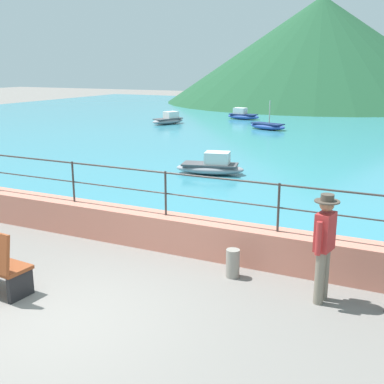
{
  "coord_description": "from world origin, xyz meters",
  "views": [
    {
      "loc": [
        4.56,
        -5.02,
        3.61
      ],
      "look_at": [
        0.34,
        3.7,
        1.1
      ],
      "focal_mm": 45.77,
      "sensor_mm": 36.0,
      "label": 1
    }
  ],
  "objects_px": {
    "boat_5": "(211,166)",
    "bollard": "(233,263)",
    "boat_6": "(169,120)",
    "boat_2": "(268,126)",
    "person_walking": "(324,243)",
    "boat_0": "(243,115)"
  },
  "relations": [
    {
      "from": "boat_5",
      "to": "boat_6",
      "type": "bearing_deg",
      "value": 124.09
    },
    {
      "from": "boat_0",
      "to": "boat_6",
      "type": "xyz_separation_m",
      "value": [
        -3.21,
        -4.63,
        0.0
      ]
    },
    {
      "from": "boat_6",
      "to": "boat_2",
      "type": "bearing_deg",
      "value": 0.4
    },
    {
      "from": "boat_5",
      "to": "boat_0",
      "type": "bearing_deg",
      "value": 106.65
    },
    {
      "from": "person_walking",
      "to": "boat_5",
      "type": "xyz_separation_m",
      "value": [
        -5.19,
        7.56,
        -0.65
      ]
    },
    {
      "from": "boat_2",
      "to": "boat_5",
      "type": "xyz_separation_m",
      "value": [
        1.84,
        -12.23,
        0.07
      ]
    },
    {
      "from": "bollard",
      "to": "boat_5",
      "type": "relative_size",
      "value": 0.21
    },
    {
      "from": "boat_2",
      "to": "bollard",
      "type": "bearing_deg",
      "value": -74.41
    },
    {
      "from": "person_walking",
      "to": "bollard",
      "type": "xyz_separation_m",
      "value": [
        -1.58,
        0.26,
        -0.72
      ]
    },
    {
      "from": "person_walking",
      "to": "boat_2",
      "type": "xyz_separation_m",
      "value": [
        -7.03,
        19.79,
        -0.72
      ]
    },
    {
      "from": "boat_5",
      "to": "bollard",
      "type": "bearing_deg",
      "value": -63.72
    },
    {
      "from": "bollard",
      "to": "boat_6",
      "type": "bearing_deg",
      "value": 121.3
    },
    {
      "from": "boat_0",
      "to": "boat_6",
      "type": "relative_size",
      "value": 0.97
    },
    {
      "from": "person_walking",
      "to": "boat_6",
      "type": "relative_size",
      "value": 0.71
    },
    {
      "from": "person_walking",
      "to": "boat_2",
      "type": "bearing_deg",
      "value": 109.56
    },
    {
      "from": "person_walking",
      "to": "boat_5",
      "type": "height_order",
      "value": "person_walking"
    },
    {
      "from": "bollard",
      "to": "boat_2",
      "type": "bearing_deg",
      "value": 105.59
    },
    {
      "from": "boat_0",
      "to": "boat_2",
      "type": "relative_size",
      "value": 0.97
    },
    {
      "from": "person_walking",
      "to": "boat_0",
      "type": "relative_size",
      "value": 0.73
    },
    {
      "from": "bollard",
      "to": "boat_6",
      "type": "xyz_separation_m",
      "value": [
        -11.85,
        19.48,
        0.07
      ]
    },
    {
      "from": "boat_5",
      "to": "person_walking",
      "type": "bearing_deg",
      "value": -55.54
    },
    {
      "from": "bollard",
      "to": "boat_2",
      "type": "height_order",
      "value": "boat_2"
    }
  ]
}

